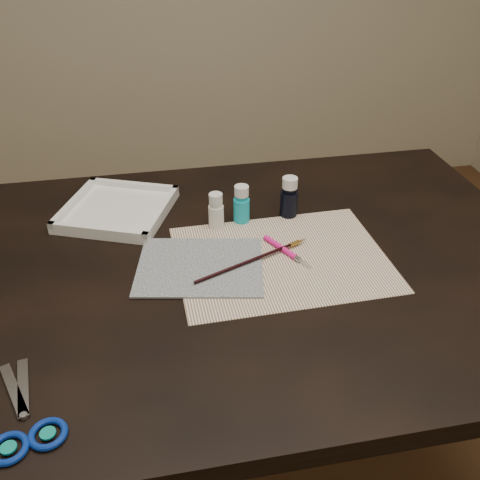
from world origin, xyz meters
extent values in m
cube|color=black|center=(0.00, 0.00, 0.38)|extent=(1.30, 0.90, 0.75)
cube|color=white|center=(0.08, -0.01, 0.75)|extent=(0.43, 0.33, 0.00)
cube|color=black|center=(-0.08, -0.01, 0.75)|extent=(0.28, 0.24, 0.00)
cylinder|color=white|center=(-0.03, 0.14, 0.79)|extent=(0.04, 0.04, 0.08)
cylinder|color=#16B7CF|center=(0.03, 0.15, 0.79)|extent=(0.04, 0.04, 0.09)
cylinder|color=black|center=(0.14, 0.16, 0.80)|extent=(0.04, 0.04, 0.10)
cube|color=white|center=(-0.24, 0.24, 0.76)|extent=(0.30, 0.30, 0.03)
camera|label=1|loc=(-0.17, -0.87, 1.38)|focal=40.00mm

